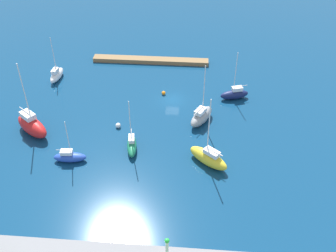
{
  "coord_description": "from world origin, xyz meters",
  "views": [
    {
      "loc": [
        -4.12,
        60.81,
        40.86
      ],
      "look_at": [
        0.0,
        9.96,
        1.5
      ],
      "focal_mm": 42.36,
      "sensor_mm": 36.0,
      "label": 1
    }
  ],
  "objects_px": {
    "harbor_beacon": "(167,248)",
    "sailboat_blue_lone_south": "(70,157)",
    "mooring_buoy_white": "(118,125)",
    "sailboat_green_inner_mooring": "(132,145)",
    "sailboat_white_far_north": "(57,75)",
    "sailboat_red_off_beacon": "(32,125)",
    "sailboat_navy_outer_mooring": "(235,94)",
    "mooring_buoy_orange": "(164,93)",
    "sailboat_gray_east_end": "(201,116)",
    "sailboat_yellow_center_basin": "(208,158)",
    "pier_dock": "(151,60)"
  },
  "relations": [
    {
      "from": "sailboat_red_off_beacon",
      "to": "mooring_buoy_white",
      "type": "distance_m",
      "value": 13.95
    },
    {
      "from": "sailboat_white_far_north",
      "to": "sailboat_gray_east_end",
      "type": "height_order",
      "value": "sailboat_gray_east_end"
    },
    {
      "from": "sailboat_navy_outer_mooring",
      "to": "mooring_buoy_orange",
      "type": "relative_size",
      "value": 13.17
    },
    {
      "from": "sailboat_gray_east_end",
      "to": "sailboat_navy_outer_mooring",
      "type": "height_order",
      "value": "sailboat_gray_east_end"
    },
    {
      "from": "sailboat_white_far_north",
      "to": "sailboat_blue_lone_south",
      "type": "xyz_separation_m",
      "value": [
        -9.2,
        23.3,
        -0.19
      ]
    },
    {
      "from": "harbor_beacon",
      "to": "mooring_buoy_white",
      "type": "bearing_deg",
      "value": -67.89
    },
    {
      "from": "sailboat_gray_east_end",
      "to": "sailboat_yellow_center_basin",
      "type": "bearing_deg",
      "value": -145.03
    },
    {
      "from": "sailboat_white_far_north",
      "to": "sailboat_yellow_center_basin",
      "type": "bearing_deg",
      "value": -122.25
    },
    {
      "from": "sailboat_white_far_north",
      "to": "sailboat_navy_outer_mooring",
      "type": "relative_size",
      "value": 0.93
    },
    {
      "from": "sailboat_green_inner_mooring",
      "to": "mooring_buoy_orange",
      "type": "height_order",
      "value": "sailboat_green_inner_mooring"
    },
    {
      "from": "pier_dock",
      "to": "sailboat_blue_lone_south",
      "type": "height_order",
      "value": "sailboat_blue_lone_south"
    },
    {
      "from": "sailboat_white_far_north",
      "to": "sailboat_red_off_beacon",
      "type": "xyz_separation_m",
      "value": [
        -1.3,
        17.18,
        0.6
      ]
    },
    {
      "from": "pier_dock",
      "to": "mooring_buoy_orange",
      "type": "relative_size",
      "value": 34.08
    },
    {
      "from": "pier_dock",
      "to": "sailboat_red_off_beacon",
      "type": "xyz_separation_m",
      "value": [
        16.45,
        25.71,
        1.17
      ]
    },
    {
      "from": "mooring_buoy_white",
      "to": "sailboat_gray_east_end",
      "type": "bearing_deg",
      "value": -169.03
    },
    {
      "from": "harbor_beacon",
      "to": "sailboat_blue_lone_south",
      "type": "height_order",
      "value": "sailboat_blue_lone_south"
    },
    {
      "from": "sailboat_white_far_north",
      "to": "sailboat_navy_outer_mooring",
      "type": "height_order",
      "value": "sailboat_navy_outer_mooring"
    },
    {
      "from": "pier_dock",
      "to": "sailboat_red_off_beacon",
      "type": "bearing_deg",
      "value": 57.38
    },
    {
      "from": "mooring_buoy_orange",
      "to": "mooring_buoy_white",
      "type": "height_order",
      "value": "mooring_buoy_white"
    },
    {
      "from": "sailboat_white_far_north",
      "to": "sailboat_green_inner_mooring",
      "type": "xyz_separation_m",
      "value": [
        -18.13,
        19.96,
        -0.09
      ]
    },
    {
      "from": "harbor_beacon",
      "to": "sailboat_white_far_north",
      "type": "distance_m",
      "value": 47.46
    },
    {
      "from": "sailboat_gray_east_end",
      "to": "sailboat_green_inner_mooring",
      "type": "relative_size",
      "value": 1.15
    },
    {
      "from": "sailboat_navy_outer_mooring",
      "to": "mooring_buoy_white",
      "type": "height_order",
      "value": "sailboat_navy_outer_mooring"
    },
    {
      "from": "sailboat_red_off_beacon",
      "to": "sailboat_blue_lone_south",
      "type": "relative_size",
      "value": 1.77
    },
    {
      "from": "sailboat_white_far_north",
      "to": "mooring_buoy_white",
      "type": "xyz_separation_m",
      "value": [
        -14.95,
        14.58,
        -0.57
      ]
    },
    {
      "from": "sailboat_white_far_north",
      "to": "pier_dock",
      "type": "bearing_deg",
      "value": -60.02
    },
    {
      "from": "pier_dock",
      "to": "sailboat_yellow_center_basin",
      "type": "xyz_separation_m",
      "value": [
        -12.26,
        30.79,
        0.8
      ]
    },
    {
      "from": "harbor_beacon",
      "to": "sailboat_red_off_beacon",
      "type": "relative_size",
      "value": 0.29
    },
    {
      "from": "sailboat_white_far_north",
      "to": "sailboat_blue_lone_south",
      "type": "bearing_deg",
      "value": -154.13
    },
    {
      "from": "sailboat_blue_lone_south",
      "to": "mooring_buoy_orange",
      "type": "xyz_separation_m",
      "value": [
        -12.45,
        -19.41,
        -0.46
      ]
    },
    {
      "from": "harbor_beacon",
      "to": "sailboat_blue_lone_south",
      "type": "relative_size",
      "value": 0.5
    },
    {
      "from": "mooring_buoy_white",
      "to": "sailboat_green_inner_mooring",
      "type": "bearing_deg",
      "value": 120.53
    },
    {
      "from": "sailboat_yellow_center_basin",
      "to": "sailboat_green_inner_mooring",
      "type": "relative_size",
      "value": 1.23
    },
    {
      "from": "pier_dock",
      "to": "mooring_buoy_white",
      "type": "bearing_deg",
      "value": 83.09
    },
    {
      "from": "sailboat_white_far_north",
      "to": "mooring_buoy_white",
      "type": "height_order",
      "value": "sailboat_white_far_north"
    },
    {
      "from": "sailboat_yellow_center_basin",
      "to": "sailboat_blue_lone_south",
      "type": "relative_size",
      "value": 1.55
    },
    {
      "from": "mooring_buoy_orange",
      "to": "harbor_beacon",
      "type": "bearing_deg",
      "value": 95.78
    },
    {
      "from": "sailboat_navy_outer_mooring",
      "to": "mooring_buoy_orange",
      "type": "distance_m",
      "value": 13.19
    },
    {
      "from": "sailboat_white_far_north",
      "to": "sailboat_gray_east_end",
      "type": "distance_m",
      "value": 31.17
    },
    {
      "from": "sailboat_yellow_center_basin",
      "to": "sailboat_green_inner_mooring",
      "type": "bearing_deg",
      "value": 27.39
    },
    {
      "from": "pier_dock",
      "to": "sailboat_navy_outer_mooring",
      "type": "xyz_separation_m",
      "value": [
        -17.06,
        12.68,
        0.56
      ]
    },
    {
      "from": "sailboat_gray_east_end",
      "to": "sailboat_green_inner_mooring",
      "type": "distance_m",
      "value": 13.39
    },
    {
      "from": "pier_dock",
      "to": "mooring_buoy_orange",
      "type": "xyz_separation_m",
      "value": [
        -3.89,
        12.42,
        -0.07
      ]
    },
    {
      "from": "sailboat_white_far_north",
      "to": "mooring_buoy_white",
      "type": "relative_size",
      "value": 10.18
    },
    {
      "from": "sailboat_red_off_beacon",
      "to": "sailboat_yellow_center_basin",
      "type": "height_order",
      "value": "sailboat_red_off_beacon"
    },
    {
      "from": "sailboat_red_off_beacon",
      "to": "sailboat_yellow_center_basin",
      "type": "distance_m",
      "value": 29.16
    },
    {
      "from": "sailboat_white_far_north",
      "to": "sailboat_red_off_beacon",
      "type": "bearing_deg",
      "value": -171.35
    },
    {
      "from": "sailboat_yellow_center_basin",
      "to": "mooring_buoy_orange",
      "type": "height_order",
      "value": "sailboat_yellow_center_basin"
    },
    {
      "from": "sailboat_white_far_north",
      "to": "mooring_buoy_orange",
      "type": "height_order",
      "value": "sailboat_white_far_north"
    },
    {
      "from": "sailboat_gray_east_end",
      "to": "sailboat_yellow_center_basin",
      "type": "distance_m",
      "value": 10.44
    }
  ]
}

